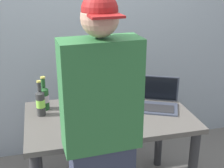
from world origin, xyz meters
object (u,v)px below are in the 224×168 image
Objects in this scene: laptop at (155,100)px; beer_bottle_dark at (41,102)px; person_figure at (101,142)px; beer_bottle_brown at (44,97)px.

beer_bottle_dark is at bearing 176.50° from laptop.
person_figure reaches higher than beer_bottle_dark.
person_figure is (0.33, -0.66, -0.00)m from beer_bottle_dark.
person_figure reaches higher than beer_bottle_brown.
beer_bottle_brown is (-0.87, 0.16, 0.05)m from laptop.
person_figure is at bearing -63.45° from beer_bottle_dark.
laptop is 1.61× the size of beer_bottle_brown.
person_figure is (0.30, -0.76, 0.00)m from beer_bottle_brown.
laptop is 0.25× the size of person_figure.
beer_bottle_brown is 0.16× the size of person_figure.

